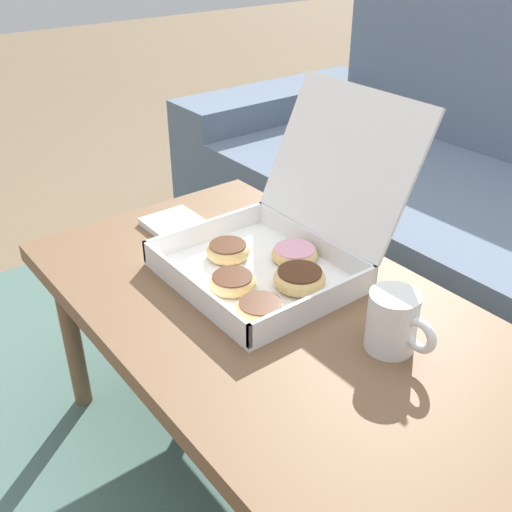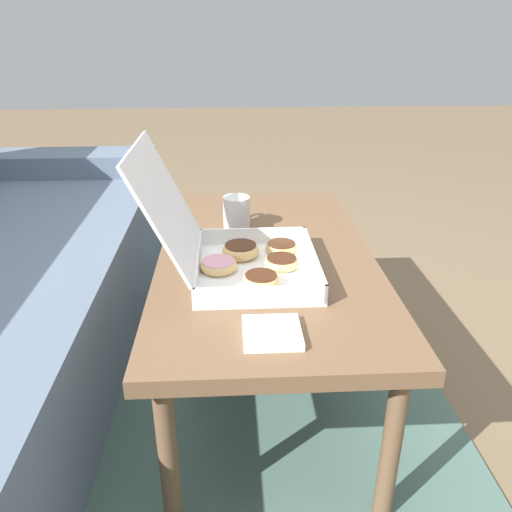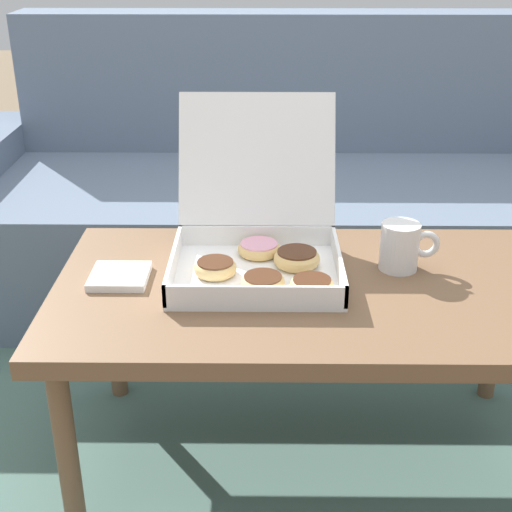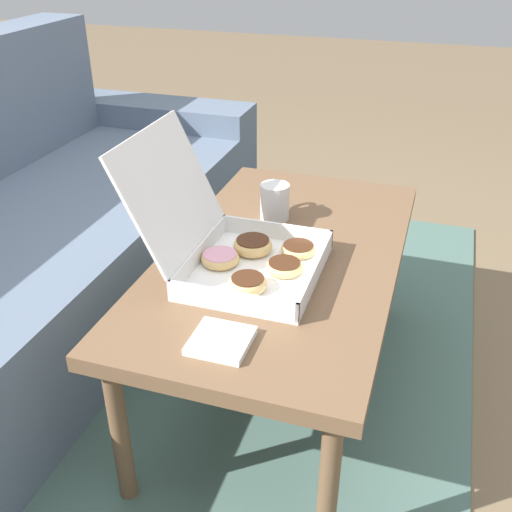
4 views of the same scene
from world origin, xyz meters
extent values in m
plane|color=#756047|center=(0.00, 0.00, 0.00)|extent=(12.00, 12.00, 0.00)
cube|color=#4C6B60|center=(0.00, 0.30, 0.01)|extent=(2.57, 1.96, 0.01)
cube|color=slate|center=(1.10, 0.80, 0.26)|extent=(0.24, 0.89, 0.52)
cube|color=brown|center=(0.00, -0.12, 0.45)|extent=(1.12, 0.61, 0.04)
cylinder|color=brown|center=(-0.50, -0.36, 0.22)|extent=(0.04, 0.04, 0.43)
cylinder|color=brown|center=(0.50, -0.36, 0.22)|extent=(0.04, 0.04, 0.43)
cylinder|color=brown|center=(-0.50, 0.13, 0.22)|extent=(0.04, 0.04, 0.43)
cylinder|color=brown|center=(0.50, 0.13, 0.22)|extent=(0.04, 0.04, 0.43)
cube|color=white|center=(-0.13, -0.08, 0.48)|extent=(0.37, 0.32, 0.01)
cube|color=white|center=(-0.13, -0.23, 0.51)|extent=(0.37, 0.01, 0.05)
cube|color=white|center=(-0.13, 0.07, 0.51)|extent=(0.37, 0.01, 0.05)
cube|color=white|center=(-0.31, -0.08, 0.51)|extent=(0.01, 0.32, 0.05)
cube|color=white|center=(0.06, -0.08, 0.51)|extent=(0.01, 0.32, 0.05)
cube|color=white|center=(-0.13, 0.14, 0.67)|extent=(0.37, 0.14, 0.29)
torus|color=#E5BC75|center=(-0.03, -0.04, 0.50)|extent=(0.10, 0.10, 0.04)
cylinder|color=#472614|center=(-0.03, -0.04, 0.51)|extent=(0.09, 0.09, 0.02)
torus|color=#E5BC75|center=(-0.11, -0.15, 0.50)|extent=(0.09, 0.09, 0.03)
cylinder|color=#472614|center=(-0.11, -0.15, 0.50)|extent=(0.08, 0.08, 0.01)
torus|color=#E5BC75|center=(-0.21, -0.09, 0.50)|extent=(0.09, 0.09, 0.03)
cylinder|color=#472614|center=(-0.21, -0.09, 0.51)|extent=(0.08, 0.08, 0.01)
torus|color=#E5BC75|center=(-0.01, -0.16, 0.49)|extent=(0.09, 0.09, 0.03)
cylinder|color=#472614|center=(-0.01, -0.16, 0.50)|extent=(0.08, 0.08, 0.01)
torus|color=#E5BC75|center=(-0.12, 0.02, 0.50)|extent=(0.10, 0.10, 0.03)
cylinder|color=pink|center=(-0.12, 0.02, 0.50)|extent=(0.09, 0.09, 0.01)
cylinder|color=white|center=(0.19, -0.04, 0.53)|extent=(0.09, 0.09, 0.11)
torus|color=white|center=(0.25, -0.04, 0.53)|extent=(0.06, 0.02, 0.06)
cube|color=white|center=(-0.42, -0.10, 0.48)|extent=(0.12, 0.12, 0.02)
camera|label=1|loc=(0.70, -0.72, 1.13)|focal=42.00mm
camera|label=2|loc=(-1.31, -0.02, 1.08)|focal=35.00mm
camera|label=3|loc=(-0.11, -1.48, 1.18)|focal=50.00mm
camera|label=4|loc=(-1.36, -0.48, 1.26)|focal=42.00mm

